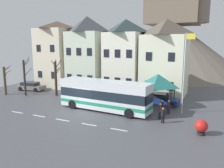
# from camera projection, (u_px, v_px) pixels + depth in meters

# --- Properties ---
(ground_plane) EXTENTS (40.00, 60.00, 0.07)m
(ground_plane) POSITION_uv_depth(u_px,v_px,m) (77.00, 113.00, 24.51)
(ground_plane) COLOR #4B4D54
(townhouse_00) EXTENTS (5.49, 6.60, 11.04)m
(townhouse_00) POSITION_uv_depth(u_px,v_px,m) (58.00, 54.00, 39.29)
(townhouse_00) COLOR beige
(townhouse_00) RESTS_ON ground_plane
(townhouse_01) EXTENTS (5.47, 5.15, 11.49)m
(townhouse_01) POSITION_uv_depth(u_px,v_px,m) (88.00, 54.00, 36.01)
(townhouse_01) COLOR beige
(townhouse_01) RESTS_ON ground_plane
(townhouse_02) EXTENTS (5.06, 6.18, 10.84)m
(townhouse_02) POSITION_uv_depth(u_px,v_px,m) (126.00, 57.00, 33.95)
(townhouse_02) COLOR silver
(townhouse_02) RESTS_ON ground_plane
(townhouse_03) EXTENTS (5.72, 6.85, 10.70)m
(townhouse_03) POSITION_uv_depth(u_px,v_px,m) (165.00, 58.00, 31.85)
(townhouse_03) COLOR #E9E7C8
(townhouse_03) RESTS_ON ground_plane
(hilltop_castle) EXTENTS (33.43, 33.43, 20.61)m
(hilltop_castle) POSITION_uv_depth(u_px,v_px,m) (173.00, 46.00, 53.72)
(hilltop_castle) COLOR #6D6356
(hilltop_castle) RESTS_ON ground_plane
(transit_bus) EXTENTS (10.68, 3.17, 3.35)m
(transit_bus) POSITION_uv_depth(u_px,v_px,m) (104.00, 96.00, 25.16)
(transit_bus) COLOR silver
(transit_bus) RESTS_ON ground_plane
(bus_shelter) EXTENTS (3.60, 3.60, 3.93)m
(bus_shelter) POSITION_uv_depth(u_px,v_px,m) (158.00, 81.00, 26.22)
(bus_shelter) COLOR #473D33
(bus_shelter) RESTS_ON ground_plane
(parked_car_00) EXTENTS (3.89, 1.92, 1.31)m
(parked_car_00) POSITION_uv_depth(u_px,v_px,m) (83.00, 92.00, 31.99)
(parked_car_00) COLOR navy
(parked_car_00) RESTS_ON ground_plane
(parked_car_01) EXTENTS (4.07, 2.17, 1.39)m
(parked_car_01) POSITION_uv_depth(u_px,v_px,m) (162.00, 99.00, 27.76)
(parked_car_01) COLOR navy
(parked_car_01) RESTS_ON ground_plane
(parked_car_02) EXTENTS (4.44, 2.40, 1.31)m
(parked_car_02) POSITION_uv_depth(u_px,v_px,m) (31.00, 86.00, 36.14)
(parked_car_02) COLOR slate
(parked_car_02) RESTS_ON ground_plane
(pedestrian_00) EXTENTS (0.35, 0.35, 1.50)m
(pedestrian_00) POSITION_uv_depth(u_px,v_px,m) (163.00, 114.00, 21.26)
(pedestrian_00) COLOR black
(pedestrian_00) RESTS_ON ground_plane
(pedestrian_01) EXTENTS (0.32, 0.29, 1.49)m
(pedestrian_01) POSITION_uv_depth(u_px,v_px,m) (169.00, 106.00, 24.04)
(pedestrian_01) COLOR #2D2D38
(pedestrian_01) RESTS_ON ground_plane
(pedestrian_02) EXTENTS (0.33, 0.33, 1.67)m
(pedestrian_02) POSITION_uv_depth(u_px,v_px,m) (162.00, 107.00, 23.34)
(pedestrian_02) COLOR #38332D
(pedestrian_02) RESTS_ON ground_plane
(pedestrian_03) EXTENTS (0.31, 0.30, 1.66)m
(pedestrian_03) POSITION_uv_depth(u_px,v_px,m) (160.00, 110.00, 22.31)
(pedestrian_03) COLOR black
(pedestrian_03) RESTS_ON ground_plane
(public_bench) EXTENTS (1.60, 0.48, 0.87)m
(public_bench) POSITION_uv_depth(u_px,v_px,m) (154.00, 98.00, 29.09)
(public_bench) COLOR brown
(public_bench) RESTS_ON ground_plane
(flagpole) EXTENTS (0.95, 0.10, 8.43)m
(flagpole) POSITION_uv_depth(u_px,v_px,m) (185.00, 69.00, 23.42)
(flagpole) COLOR silver
(flagpole) RESTS_ON ground_plane
(harbour_buoy) EXTENTS (1.04, 1.04, 1.29)m
(harbour_buoy) POSITION_uv_depth(u_px,v_px,m) (201.00, 126.00, 18.58)
(harbour_buoy) COLOR black
(harbour_buoy) RESTS_ON ground_plane
(bare_tree_00) EXTENTS (1.55, 1.59, 4.29)m
(bare_tree_00) POSITION_uv_depth(u_px,v_px,m) (5.00, 80.00, 32.78)
(bare_tree_00) COLOR brown
(bare_tree_00) RESTS_ON ground_plane
(bare_tree_01) EXTENTS (1.47, 1.33, 5.15)m
(bare_tree_01) POSITION_uv_depth(u_px,v_px,m) (56.00, 78.00, 32.19)
(bare_tree_01) COLOR #382D28
(bare_tree_01) RESTS_ON ground_plane
(bare_tree_02) EXTENTS (2.03, 1.02, 5.46)m
(bare_tree_02) POSITION_uv_depth(u_px,v_px,m) (25.00, 77.00, 32.24)
(bare_tree_02) COLOR #382D28
(bare_tree_02) RESTS_ON ground_plane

